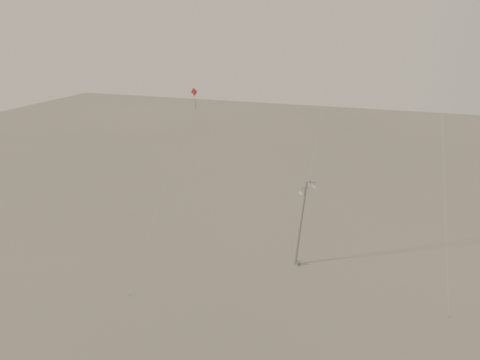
% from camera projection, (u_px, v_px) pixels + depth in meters
% --- Properties ---
extents(ground, '(160.00, 160.00, 0.00)m').
position_uv_depth(ground, '(244.00, 278.00, 31.66)').
color(ground, '#9D9382').
rests_on(ground, ground).
extents(street_lamp, '(1.48, 1.01, 8.22)m').
position_uv_depth(street_lamp, '(302.00, 221.00, 31.88)').
color(street_lamp, '#93959B').
rests_on(street_lamp, ground).
extents(kite_3, '(1.41, 12.01, 14.64)m').
position_uv_depth(kite_3, '(183.00, 128.00, 33.47)').
color(kite_3, maroon).
rests_on(kite_3, ground).
extents(kite_4, '(3.28, 14.58, 24.41)m').
position_uv_depth(kite_4, '(439.00, 50.00, 30.71)').
color(kite_4, '#2F2827').
rests_on(kite_4, ground).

